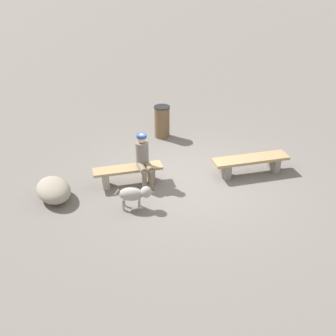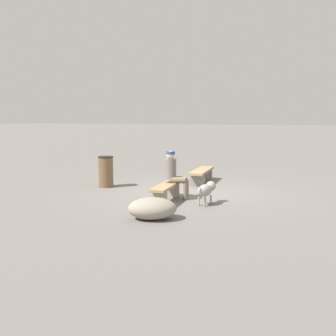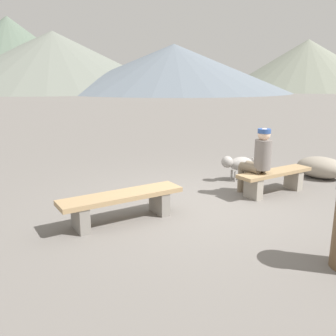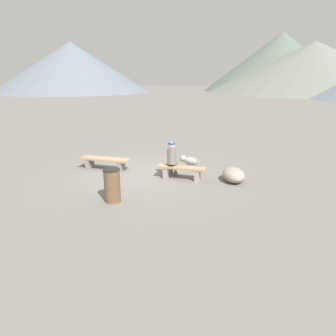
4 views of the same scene
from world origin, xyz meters
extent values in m
cube|color=slate|center=(0.00, 0.00, -0.03)|extent=(210.00, 210.00, 0.06)
cube|color=gray|center=(-2.13, -0.21, 0.18)|extent=(0.20, 0.42, 0.36)
cube|color=gray|center=(-0.87, -0.06, 0.18)|extent=(0.20, 0.42, 0.36)
cube|color=#A3845B|center=(-1.50, -0.14, 0.39)|extent=(1.89, 0.65, 0.07)
cube|color=gray|center=(0.92, -0.10, 0.18)|extent=(0.19, 0.35, 0.36)
cube|color=gray|center=(1.97, 0.03, 0.18)|extent=(0.19, 0.35, 0.36)
cube|color=#A3845B|center=(1.45, -0.03, 0.40)|extent=(1.62, 0.56, 0.06)
cylinder|color=slate|center=(1.10, -0.07, 0.76)|extent=(0.29, 0.29, 0.52)
sphere|color=beige|center=(1.10, -0.07, 1.12)|extent=(0.21, 0.21, 0.21)
cylinder|color=#2D4C8C|center=(1.10, -0.07, 1.18)|extent=(0.22, 0.22, 0.07)
cylinder|color=#756651|center=(1.14, 0.14, 0.50)|extent=(0.23, 0.43, 0.15)
cylinder|color=#756651|center=(1.09, 0.34, 0.25)|extent=(0.11, 0.11, 0.50)
cylinder|color=#756651|center=(0.98, 0.11, 0.50)|extent=(0.23, 0.43, 0.15)
cylinder|color=#756651|center=(0.94, 0.30, 0.25)|extent=(0.11, 0.11, 0.50)
ellipsoid|color=gray|center=(1.42, 0.96, 0.35)|extent=(0.54, 0.35, 0.28)
sphere|color=gray|center=(1.11, 1.00, 0.41)|extent=(0.24, 0.24, 0.24)
cylinder|color=gray|center=(1.25, 0.91, 0.11)|extent=(0.04, 0.04, 0.21)
cylinder|color=gray|center=(1.27, 1.06, 0.11)|extent=(0.04, 0.04, 0.21)
cylinder|color=gray|center=(1.57, 0.86, 0.11)|extent=(0.04, 0.04, 0.21)
cylinder|color=gray|center=(1.59, 1.01, 0.11)|extent=(0.04, 0.04, 0.21)
cylinder|color=gray|center=(1.71, 0.92, 0.40)|extent=(0.12, 0.05, 0.15)
ellipsoid|color=gray|center=(3.08, 0.40, 0.23)|extent=(1.05, 1.19, 0.45)
cone|color=#566656|center=(-0.27, 68.75, 6.50)|extent=(34.65, 34.65, 13.00)
cone|color=gray|center=(48.61, 45.96, 4.54)|extent=(30.16, 30.16, 9.08)
cone|color=slate|center=(23.06, 48.80, 3.76)|extent=(37.18, 37.18, 7.53)
cone|color=slate|center=(6.48, 62.82, 5.10)|extent=(42.82, 42.82, 10.19)
camera|label=1|loc=(1.48, 7.59, 4.77)|focal=40.89mm
camera|label=2|loc=(9.81, 3.79, 2.05)|focal=40.56mm
camera|label=3|loc=(-2.98, -4.92, 2.04)|focal=38.30mm
camera|label=4|loc=(4.74, -8.82, 3.26)|focal=31.93mm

